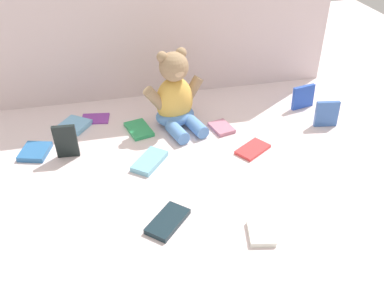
{
  "coord_description": "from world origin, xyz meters",
  "views": [
    {
      "loc": [
        -0.24,
        -1.18,
        0.86
      ],
      "look_at": [
        -0.0,
        -0.1,
        0.1
      ],
      "focal_mm": 39.26,
      "sensor_mm": 36.0,
      "label": 1
    }
  ],
  "objects_px": {
    "book_case_1": "(327,114)",
    "book_case_5": "(222,128)",
    "book_case_11": "(261,233)",
    "book_case_0": "(253,149)",
    "book_case_9": "(303,97)",
    "book_case_4": "(168,221)",
    "book_case_6": "(66,141)",
    "book_case_8": "(95,118)",
    "book_case_2": "(150,161)",
    "teddy_bear": "(175,98)",
    "book_case_10": "(75,125)",
    "book_case_3": "(139,129)",
    "book_case_7": "(35,152)"
  },
  "relations": [
    {
      "from": "teddy_bear",
      "to": "book_case_11",
      "type": "bearing_deg",
      "value": -95.67
    },
    {
      "from": "book_case_0",
      "to": "book_case_9",
      "type": "bearing_deg",
      "value": -83.93
    },
    {
      "from": "book_case_7",
      "to": "book_case_8",
      "type": "distance_m",
      "value": 0.29
    },
    {
      "from": "book_case_2",
      "to": "book_case_5",
      "type": "height_order",
      "value": "book_case_2"
    },
    {
      "from": "book_case_6",
      "to": "teddy_bear",
      "type": "bearing_deg",
      "value": 23.18
    },
    {
      "from": "book_case_2",
      "to": "book_case_8",
      "type": "bearing_deg",
      "value": -24.73
    },
    {
      "from": "book_case_0",
      "to": "book_case_3",
      "type": "xyz_separation_m",
      "value": [
        -0.38,
        0.22,
        0.0
      ]
    },
    {
      "from": "book_case_4",
      "to": "book_case_11",
      "type": "distance_m",
      "value": 0.26
    },
    {
      "from": "book_case_3",
      "to": "book_case_4",
      "type": "bearing_deg",
      "value": 78.18
    },
    {
      "from": "book_case_11",
      "to": "book_case_4",
      "type": "bearing_deg",
      "value": -11.08
    },
    {
      "from": "book_case_0",
      "to": "book_case_3",
      "type": "height_order",
      "value": "book_case_3"
    },
    {
      "from": "book_case_5",
      "to": "book_case_9",
      "type": "xyz_separation_m",
      "value": [
        0.37,
        0.09,
        0.04
      ]
    },
    {
      "from": "book_case_1",
      "to": "book_case_5",
      "type": "bearing_deg",
      "value": -179.55
    },
    {
      "from": "teddy_bear",
      "to": "book_case_1",
      "type": "height_order",
      "value": "teddy_bear"
    },
    {
      "from": "book_case_7",
      "to": "book_case_4",
      "type": "bearing_deg",
      "value": -31.78
    },
    {
      "from": "book_case_0",
      "to": "book_case_6",
      "type": "relative_size",
      "value": 0.94
    },
    {
      "from": "book_case_2",
      "to": "book_case_7",
      "type": "bearing_deg",
      "value": 17.86
    },
    {
      "from": "book_case_4",
      "to": "book_case_8",
      "type": "xyz_separation_m",
      "value": [
        -0.18,
        0.63,
        -0.0
      ]
    },
    {
      "from": "book_case_2",
      "to": "book_case_3",
      "type": "distance_m",
      "value": 0.21
    },
    {
      "from": "book_case_1",
      "to": "book_case_4",
      "type": "height_order",
      "value": "book_case_1"
    },
    {
      "from": "book_case_9",
      "to": "book_case_5",
      "type": "bearing_deg",
      "value": -178.52
    },
    {
      "from": "book_case_4",
      "to": "book_case_11",
      "type": "bearing_deg",
      "value": -159.88
    },
    {
      "from": "book_case_8",
      "to": "book_case_2",
      "type": "bearing_deg",
      "value": -144.89
    },
    {
      "from": "book_case_2",
      "to": "book_case_10",
      "type": "relative_size",
      "value": 1.39
    },
    {
      "from": "book_case_5",
      "to": "book_case_11",
      "type": "bearing_deg",
      "value": -108.75
    },
    {
      "from": "book_case_1",
      "to": "book_case_11",
      "type": "distance_m",
      "value": 0.66
    },
    {
      "from": "book_case_5",
      "to": "book_case_11",
      "type": "relative_size",
      "value": 1.06
    },
    {
      "from": "book_case_9",
      "to": "book_case_1",
      "type": "bearing_deg",
      "value": -92.85
    },
    {
      "from": "book_case_3",
      "to": "book_case_5",
      "type": "xyz_separation_m",
      "value": [
        0.31,
        -0.06,
        0.0
      ]
    },
    {
      "from": "teddy_bear",
      "to": "book_case_1",
      "type": "relative_size",
      "value": 2.93
    },
    {
      "from": "book_case_3",
      "to": "book_case_11",
      "type": "xyz_separation_m",
      "value": [
        0.26,
        -0.6,
        0.0
      ]
    },
    {
      "from": "book_case_4",
      "to": "book_case_5",
      "type": "bearing_deg",
      "value": -80.01
    },
    {
      "from": "book_case_1",
      "to": "book_case_3",
      "type": "bearing_deg",
      "value": 179.49
    },
    {
      "from": "book_case_3",
      "to": "book_case_9",
      "type": "bearing_deg",
      "value": 168.5
    },
    {
      "from": "book_case_0",
      "to": "book_case_9",
      "type": "xyz_separation_m",
      "value": [
        0.3,
        0.25,
        0.04
      ]
    },
    {
      "from": "book_case_4",
      "to": "book_case_10",
      "type": "height_order",
      "value": "book_case_10"
    },
    {
      "from": "book_case_7",
      "to": "book_case_11",
      "type": "relative_size",
      "value": 1.17
    },
    {
      "from": "book_case_2",
      "to": "book_case_7",
      "type": "distance_m",
      "value": 0.41
    },
    {
      "from": "book_case_6",
      "to": "book_case_8",
      "type": "xyz_separation_m",
      "value": [
        0.1,
        0.24,
        -0.06
      ]
    },
    {
      "from": "book_case_8",
      "to": "book_case_6",
      "type": "bearing_deg",
      "value": 166.02
    },
    {
      "from": "book_case_1",
      "to": "book_case_6",
      "type": "bearing_deg",
      "value": -171.24
    },
    {
      "from": "book_case_7",
      "to": "book_case_10",
      "type": "relative_size",
      "value": 1.07
    },
    {
      "from": "book_case_0",
      "to": "book_case_11",
      "type": "distance_m",
      "value": 0.4
    },
    {
      "from": "book_case_5",
      "to": "book_case_7",
      "type": "xyz_separation_m",
      "value": [
        -0.68,
        -0.01,
        0.0
      ]
    },
    {
      "from": "book_case_0",
      "to": "book_case_11",
      "type": "relative_size",
      "value": 1.35
    },
    {
      "from": "book_case_1",
      "to": "book_case_4",
      "type": "bearing_deg",
      "value": -141.56
    },
    {
      "from": "book_case_2",
      "to": "book_case_10",
      "type": "xyz_separation_m",
      "value": [
        -0.25,
        0.29,
        -0.0
      ]
    },
    {
      "from": "book_case_1",
      "to": "book_case_5",
      "type": "xyz_separation_m",
      "value": [
        -0.4,
        0.06,
        -0.04
      ]
    },
    {
      "from": "book_case_6",
      "to": "book_case_10",
      "type": "height_order",
      "value": "book_case_6"
    },
    {
      "from": "book_case_1",
      "to": "book_case_3",
      "type": "xyz_separation_m",
      "value": [
        -0.7,
        0.12,
        -0.04
      ]
    }
  ]
}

